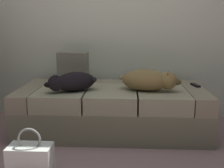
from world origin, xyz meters
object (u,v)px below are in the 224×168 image
object	(u,v)px
couch	(112,109)
handbag	(31,160)
dog_dark	(72,82)
dog_tan	(149,80)
tv_remote	(195,85)
throw_pillow	(73,67)

from	to	relation	value
couch	handbag	bearing A→B (deg)	-120.62
handbag	dog_dark	bearing A→B (deg)	77.26
dog_tan	dog_dark	bearing A→B (deg)	-175.26
dog_dark	dog_tan	bearing A→B (deg)	4.74
dog_tan	tv_remote	world-z (taller)	dog_tan
handbag	throw_pillow	bearing A→B (deg)	84.91
throw_pillow	handbag	world-z (taller)	throw_pillow
dog_tan	throw_pillow	bearing A→B (deg)	156.46
couch	dog_tan	distance (m)	0.51
dog_tan	handbag	bearing A→B (deg)	-138.10
dog_tan	couch	bearing A→B (deg)	162.78
couch	tv_remote	bearing A→B (deg)	7.41
dog_dark	dog_tan	world-z (taller)	dog_tan
dog_dark	dog_tan	size ratio (longest dim) A/B	0.83
dog_dark	couch	bearing A→B (deg)	24.56
couch	handbag	world-z (taller)	couch
dog_tan	throw_pillow	xyz separation A→B (m)	(-0.82, 0.36, 0.06)
dog_dark	throw_pillow	world-z (taller)	throw_pillow
dog_dark	dog_tan	distance (m)	0.76
dog_dark	handbag	bearing A→B (deg)	-102.74
tv_remote	throw_pillow	size ratio (longest dim) A/B	0.44
couch	dog_dark	xyz separation A→B (m)	(-0.39, -0.18, 0.33)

